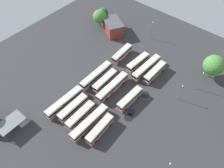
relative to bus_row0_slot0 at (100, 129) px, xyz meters
The scene contains 27 objects.
ground_plane 17.57m from the bus_row0_slot0, 27.38° to the left, with size 109.87×109.87×0.00m, color #333335.
bus_row0_slot0 is the anchor object (origin of this frame).
bus_row0_slot1 4.07m from the bus_row0_slot0, 96.09° to the left, with size 14.98×2.76×3.51m.
bus_row0_slot2 8.11m from the bus_row0_slot0, 92.35° to the left, with size 11.42×2.69×3.51m.
bus_row0_slot3 12.11m from the bus_row0_slot0, 89.28° to the left, with size 11.75×2.60×3.51m.
bus_row0_slot4 15.97m from the bus_row0_slot0, 90.55° to the left, with size 14.99×2.84×3.51m.
bus_row1_slot0 15.20m from the bus_row0_slot0, ahead, with size 11.05×2.97×3.51m.
bus_row1_slot2 17.18m from the bus_row0_slot0, 27.22° to the left, with size 14.94×2.59×3.51m.
bus_row1_slot3 19.74m from the bus_row0_slot0, 36.67° to the left, with size 11.40×2.74×3.51m.
bus_row1_slot4 22.44m from the bus_row0_slot0, 45.65° to the left, with size 14.96×2.65×3.51m.
bus_row2_slot0 31.20m from the bus_row0_slot0, ahead, with size 11.61×2.71×3.51m.
bus_row2_slot1 31.32m from the bus_row0_slot0, ahead, with size 15.04×3.25×3.51m.
bus_row2_slot2 32.39m from the bus_row0_slot0, 14.69° to the left, with size 11.27×3.29×3.51m.
bus_row2_slot4 35.13m from the bus_row0_slot0, 27.22° to the left, with size 11.01×3.01×3.51m.
depot_building 51.03m from the bus_row0_slot0, 35.37° to the left, with size 11.24×12.60×5.91m.
maintenance_shelter 27.63m from the bus_row0_slot0, 127.23° to the left, with size 8.36×5.15×3.61m.
lamp_post_by_building 22.64m from the bus_row0_slot0, 84.76° to the right, with size 0.56×0.28×7.59m.
lamp_post_far_corner 50.95m from the bus_row0_slot0, 15.93° to the left, with size 0.56×0.28×8.47m.
lamp_post_mid_lot 38.76m from the bus_row0_slot0, 23.15° to the right, with size 0.56×0.28×8.64m.
lamp_post_near_entrance 29.78m from the bus_row0_slot0, 24.56° to the right, with size 0.56×0.28×7.49m.
tree_east_edge 46.98m from the bus_row0_slot0, 19.95° to the right, with size 7.56×7.56×9.98m.
tree_west_edge 55.38m from the bus_row0_slot0, 41.98° to the left, with size 6.16×6.16×8.54m.
tree_northeast 59.42m from the bus_row0_slot0, 40.44° to the left, with size 4.82×4.82×7.12m.
puddle_front_lane 29.66m from the bus_row0_slot0, 36.11° to the left, with size 3.93×3.93×0.01m, color black.
puddle_near_shelter 12.84m from the bus_row0_slot0, 14.17° to the right, with size 2.64×2.64×0.01m, color black.
puddle_back_corner 21.57m from the bus_row0_slot0, ahead, with size 3.18×3.18×0.01m, color black.
puddle_between_rows 10.81m from the bus_row0_slot0, 20.42° to the right, with size 3.17×3.17×0.01m, color black.
Camera 1 is at (-39.11, -32.77, 64.18)m, focal length 36.16 mm.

